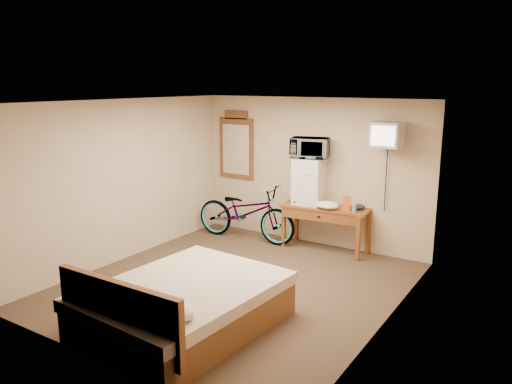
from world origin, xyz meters
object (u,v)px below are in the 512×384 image
crt_television (387,135)px  bicycle (246,212)px  bed (181,306)px  blue_cup (354,208)px  mini_fridge (309,181)px  wall_mirror (236,146)px  microwave (310,148)px  desk (325,213)px

crt_television → bicycle: 2.81m
crt_television → bicycle: size_ratio=0.30×
bicycle → bed: bicycle is taller
crt_television → bicycle: (-2.38, -0.24, -1.47)m
bed → blue_cup: bearing=77.4°
mini_fridge → crt_television: (1.28, -0.03, 0.84)m
mini_fridge → bed: (0.13, -3.42, -0.84)m
bicycle → wall_mirror: bearing=43.5°
microwave → bicycle: size_ratio=0.32×
desk → bicycle: bearing=-171.3°
microwave → wall_mirror: (-1.62, 0.22, -0.10)m
crt_television → desk: bearing=-178.6°
wall_mirror → bed: size_ratio=0.54×
microwave → wall_mirror: size_ratio=0.48×
mini_fridge → bed: bearing=-87.9°
mini_fridge → bicycle: bearing=-166.2°
crt_television → microwave: bearing=178.7°
desk → blue_cup: bearing=-7.9°
desk → crt_television: crt_television is taller
blue_cup → bed: bed is taller
wall_mirror → bed: wall_mirror is taller
bicycle → bed: 3.38m
desk → bed: (-0.20, -3.37, -0.35)m
blue_cup → bed: 3.41m
microwave → wall_mirror: 1.64m
blue_cup → wall_mirror: (-2.48, 0.35, 0.78)m
mini_fridge → blue_cup: size_ratio=6.38×
microwave → mini_fridge: bearing=-139.7°
mini_fridge → wall_mirror: wall_mirror is taller
mini_fridge → microwave: size_ratio=1.27×
desk → bed: bed is taller
desk → microwave: microwave is taller
microwave → bicycle: 1.63m
microwave → crt_television: (1.28, -0.03, 0.29)m
mini_fridge → bicycle: mini_fridge is taller
mini_fridge → blue_cup: 0.93m
blue_cup → crt_television: crt_television is taller
microwave → crt_television: size_ratio=1.07×
crt_television → bed: 3.96m
wall_mirror → bed: bearing=-64.3°
blue_cup → wall_mirror: bearing=172.0°
crt_television → bed: bearing=-108.9°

